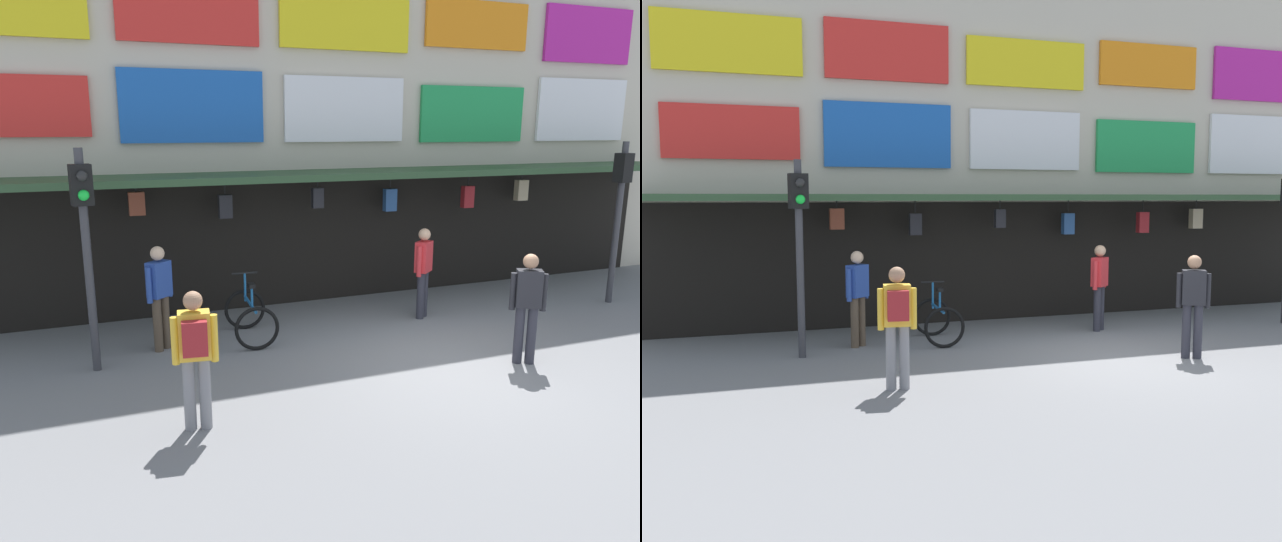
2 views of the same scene
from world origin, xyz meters
The scene contains 9 objects.
ground_plane centered at (0.00, 0.00, 0.00)m, with size 80.00×80.00×0.00m, color slate.
shopfront centered at (0.00, 4.57, 3.96)m, with size 18.00×2.60×8.00m.
traffic_light_near centered at (-4.92, 1.65, 2.14)m, with size 0.31×0.34×3.20m.
traffic_light_far centered at (4.88, 1.67, 2.14)m, with size 0.30×0.34×3.20m.
bicycle_parked centered at (-2.47, 2.15, 0.39)m, with size 0.81×1.21×1.05m.
pedestrian_in_purple centered at (0.81, 2.16, 0.95)m, with size 0.43×0.40×1.68m.
pedestrian_in_yellow centered at (1.08, -0.38, 0.95)m, with size 0.47×0.37×1.68m.
pedestrian_in_red centered at (-3.92, 2.18, 0.95)m, with size 0.43×0.40×1.68m.
pedestrian_in_white centered at (-3.87, -0.69, 0.98)m, with size 0.53×0.39×1.68m.
Camera 1 is at (-4.92, -7.33, 3.48)m, focal length 34.27 mm.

